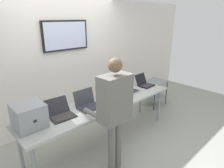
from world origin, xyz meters
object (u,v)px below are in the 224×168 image
equipment_box (29,116)px  laptop_station_2 (110,95)px  laptop_station_3 (129,88)px  storage_cart (154,89)px  workbench (103,105)px  laptop_station_1 (88,103)px  laptop_station_0 (61,113)px  laptop_station_4 (144,83)px  person (114,106)px

equipment_box → laptop_station_2: (1.43, -0.03, -0.10)m
laptop_station_3 → storage_cart: laptop_station_3 is taller
workbench → storage_cart: workbench is taller
laptop_station_1 → laptop_station_3: laptop_station_1 is taller
laptop_station_1 → laptop_station_3: bearing=1.2°
workbench → equipment_box: 1.23m
laptop_station_0 → laptop_station_3: bearing=-0.2°
laptop_station_0 → laptop_station_2: bearing=-0.6°
laptop_station_3 → laptop_station_4: 0.50m
laptop_station_2 → storage_cart: laptop_station_2 is taller
laptop_station_4 → storage_cart: 0.87m
laptop_station_3 → laptop_station_4: laptop_station_3 is taller
person → storage_cart: size_ratio=2.66×
workbench → laptop_station_2: size_ratio=7.93×
laptop_station_0 → laptop_station_4: bearing=-0.3°
laptop_station_0 → person: size_ratio=0.24×
laptop_station_0 → storage_cart: (2.72, 0.23, -0.40)m
equipment_box → laptop_station_4: size_ratio=1.17×
laptop_station_2 → laptop_station_3: size_ratio=1.04×
storage_cart → laptop_station_0: bearing=-175.2°
equipment_box → laptop_station_3: 1.93m
laptop_station_0 → laptop_station_2: 0.99m
workbench → laptop_station_1: size_ratio=7.61×
laptop_station_1 → laptop_station_4: (1.50, 0.02, -0.01)m
workbench → person: bearing=-118.1°
person → laptop_station_4: bearing=23.8°
equipment_box → storage_cart: bearing=3.8°
equipment_box → person: bearing=-38.8°
person → laptop_station_3: bearing=33.2°
laptop_station_0 → laptop_station_3: 1.48m
storage_cart → person: bearing=-158.1°
laptop_station_4 → person: 1.70m
laptop_station_0 → person: bearing=-57.8°
laptop_station_1 → laptop_station_0: bearing=176.9°
workbench → laptop_station_0: size_ratio=7.29×
laptop_station_4 → storage_cart: (0.74, 0.24, -0.40)m
laptop_station_3 → storage_cart: (1.24, 0.23, -0.40)m
laptop_station_2 → storage_cart: 1.79m
workbench → laptop_station_0: bearing=174.9°
laptop_station_4 → person: person is taller
equipment_box → laptop_station_4: 2.42m
laptop_station_1 → laptop_station_4: 1.50m
laptop_station_0 → storage_cart: 2.76m
laptop_station_2 → person: bearing=-129.2°
workbench → laptop_station_4: size_ratio=8.44×
laptop_station_1 → laptop_station_2: (0.51, 0.02, 0.00)m
person → equipment_box: bearing=141.2°
workbench → laptop_station_1: bearing=171.6°
laptop_station_3 → person: size_ratio=0.21×
laptop_station_0 → laptop_station_1: size_ratio=1.04×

